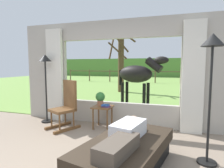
# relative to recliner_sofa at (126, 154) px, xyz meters

# --- Properties ---
(back_wall_with_window) EXTENTS (5.20, 0.12, 2.55)m
(back_wall_with_window) POSITION_rel_recliner_sofa_xyz_m (-0.68, 1.94, 1.03)
(back_wall_with_window) COLOR #ADA599
(back_wall_with_window) RESTS_ON ground_plane
(curtain_panel_left) EXTENTS (0.44, 0.10, 2.40)m
(curtain_panel_left) POSITION_rel_recliner_sofa_xyz_m (-2.37, 1.80, 0.98)
(curtain_panel_left) COLOR silver
(curtain_panel_left) RESTS_ON ground_plane
(curtain_panel_right) EXTENTS (0.44, 0.10, 2.40)m
(curtain_panel_right) POSITION_rel_recliner_sofa_xyz_m (1.01, 1.80, 0.98)
(curtain_panel_right) COLOR silver
(curtain_panel_right) RESTS_ON ground_plane
(outdoor_pasture_lawn) EXTENTS (36.00, 21.68, 0.02)m
(outdoor_pasture_lawn) POSITION_rel_recliner_sofa_xyz_m (-0.68, 12.84, -0.21)
(outdoor_pasture_lawn) COLOR #759E47
(outdoor_pasture_lawn) RESTS_ON ground_plane
(distant_hill_ridge) EXTENTS (36.00, 2.00, 2.40)m
(distant_hill_ridge) POSITION_rel_recliner_sofa_xyz_m (-0.68, 22.68, 0.98)
(distant_hill_ridge) COLOR #53813A
(distant_hill_ridge) RESTS_ON ground_plane
(recliner_sofa) EXTENTS (1.25, 1.86, 0.42)m
(recliner_sofa) POSITION_rel_recliner_sofa_xyz_m (0.00, 0.00, 0.00)
(recliner_sofa) COLOR black
(recliner_sofa) RESTS_ON ground_plane
(reclining_person) EXTENTS (0.46, 1.43, 0.22)m
(reclining_person) POSITION_rel_recliner_sofa_xyz_m (0.00, -0.05, 0.30)
(reclining_person) COLOR silver
(reclining_person) RESTS_ON recliner_sofa
(rocking_chair) EXTENTS (0.72, 0.81, 1.12)m
(rocking_chair) POSITION_rel_recliner_sofa_xyz_m (-1.74, 1.30, 0.33)
(rocking_chair) COLOR brown
(rocking_chair) RESTS_ON ground_plane
(side_table) EXTENTS (0.44, 0.44, 0.52)m
(side_table) POSITION_rel_recliner_sofa_xyz_m (-0.92, 1.53, 0.21)
(side_table) COLOR brown
(side_table) RESTS_ON ground_plane
(potted_plant) EXTENTS (0.22, 0.22, 0.32)m
(potted_plant) POSITION_rel_recliner_sofa_xyz_m (-1.00, 1.59, 0.48)
(potted_plant) COLOR #9E6042
(potted_plant) RESTS_ON side_table
(book_stack) EXTENTS (0.19, 0.16, 0.06)m
(book_stack) POSITION_rel_recliner_sofa_xyz_m (-0.83, 1.47, 0.33)
(book_stack) COLOR #59336B
(book_stack) RESTS_ON side_table
(floor_lamp_left) EXTENTS (0.32, 0.32, 1.74)m
(floor_lamp_left) POSITION_rel_recliner_sofa_xyz_m (-2.48, 1.55, 1.19)
(floor_lamp_left) COLOR black
(floor_lamp_left) RESTS_ON ground_plane
(floor_lamp_right) EXTENTS (0.32, 0.32, 1.91)m
(floor_lamp_right) POSITION_rel_recliner_sofa_xyz_m (1.12, 0.52, 1.32)
(floor_lamp_right) COLOR black
(floor_lamp_right) RESTS_ON ground_plane
(horse) EXTENTS (1.81, 0.90, 1.73)m
(horse) POSITION_rel_recliner_sofa_xyz_m (-0.54, 3.95, 0.94)
(horse) COLOR black
(horse) RESTS_ON outdoor_pasture_lawn
(pasture_tree) EXTENTS (1.47, 1.29, 3.51)m
(pasture_tree) POSITION_rel_recliner_sofa_xyz_m (-2.06, 7.40, 1.51)
(pasture_tree) COLOR #4C3823
(pasture_tree) RESTS_ON outdoor_pasture_lawn
(pasture_fence_line) EXTENTS (16.10, 0.10, 1.10)m
(pasture_fence_line) POSITION_rel_recliner_sofa_xyz_m (-0.68, 13.42, 0.53)
(pasture_fence_line) COLOR brown
(pasture_fence_line) RESTS_ON outdoor_pasture_lawn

